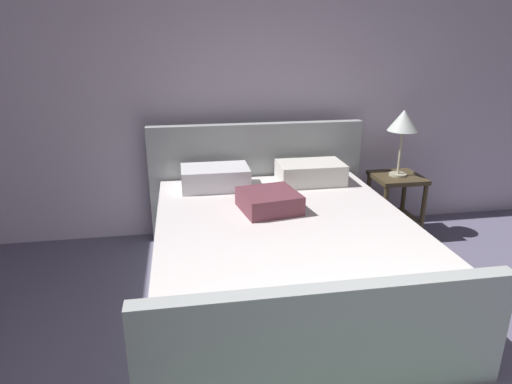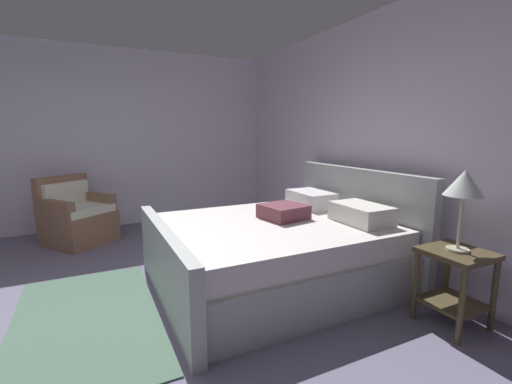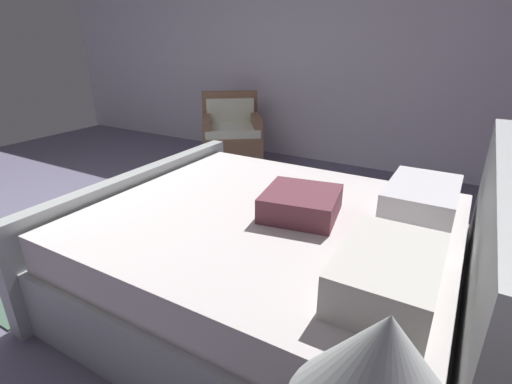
# 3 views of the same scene
# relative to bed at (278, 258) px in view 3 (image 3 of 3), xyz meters

# --- Properties ---
(ground_plane) EXTENTS (6.30, 6.56, 0.02)m
(ground_plane) POSITION_rel_bed_xyz_m (0.18, -2.07, -0.35)
(ground_plane) COLOR slate
(wall_side_left) EXTENTS (0.12, 6.68, 2.75)m
(wall_side_left) POSITION_rel_bed_xyz_m (-3.03, -2.07, 1.04)
(wall_side_left) COLOR silver
(wall_side_left) RESTS_ON ground
(bed) EXTENTS (1.96, 2.22, 1.09)m
(bed) POSITION_rel_bed_xyz_m (0.00, 0.00, 0.00)
(bed) COLOR #A3A9A8
(bed) RESTS_ON ground
(table_lamp_right) EXTENTS (0.28, 0.28, 0.61)m
(table_lamp_right) POSITION_rel_bed_xyz_m (1.30, 0.81, 0.75)
(table_lamp_right) COLOR #B7B293
(table_lamp_right) RESTS_ON nightstand_right
(armchair) EXTENTS (1.02, 1.01, 0.90)m
(armchair) POSITION_rel_bed_xyz_m (-2.26, -1.83, 0.01)
(armchair) COLOR #866149
(armchair) RESTS_ON ground
(area_rug) EXTENTS (1.95, 1.07, 0.01)m
(area_rug) POSITION_rel_bed_xyz_m (0.00, -1.74, -0.33)
(area_rug) COLOR #476352
(area_rug) RESTS_ON ground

